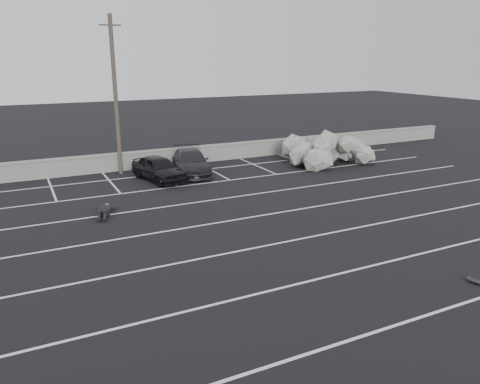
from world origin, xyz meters
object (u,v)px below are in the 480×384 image
car_right (191,162)px  trash_bin (196,157)px  car_left (159,168)px  utility_pole (116,96)px  riprap_pile (323,154)px  person (105,207)px

car_right → trash_bin: size_ratio=5.63×
car_left → utility_pole: utility_pole is taller
car_left → car_right: size_ratio=0.85×
car_left → trash_bin: car_left is taller
utility_pole → trash_bin: bearing=4.7°
car_right → trash_bin: 2.47m
car_left → riprap_pile: size_ratio=0.68×
car_left → person: (-3.74, -4.38, -0.43)m
car_right → person: (-5.89, -5.08, -0.43)m
utility_pole → person: bearing=-107.8°
riprap_pile → car_left: bearing=177.6°
utility_pole → riprap_pile: 13.13m
car_left → riprap_pile: bearing=-15.4°
trash_bin → person: 10.11m
trash_bin → riprap_pile: bearing=-24.2°
car_left → person: car_left is taller
car_right → riprap_pile: riprap_pile is taller
trash_bin → riprap_pile: 8.09m
car_right → person: bearing=-126.1°
car_left → car_right: (2.15, 0.70, 0.00)m
car_left → utility_pole: size_ratio=0.45×
riprap_pile → utility_pole: bearing=166.6°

